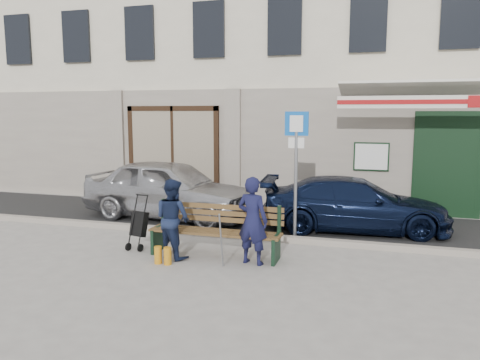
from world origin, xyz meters
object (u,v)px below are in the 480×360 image
at_px(car_silver, 169,189).
at_px(bench, 213,231).
at_px(car_navy, 355,204).
at_px(stroller, 139,225).
at_px(parking_sign, 296,155).
at_px(man, 253,221).
at_px(woman, 173,218).

xyz_separation_m(car_silver, bench, (2.03, -2.56, -0.27)).
height_order(car_navy, stroller, car_navy).
distance_m(bench, stroller, 1.51).
height_order(car_silver, bench, car_silver).
bearing_deg(parking_sign, man, -98.59).
bearing_deg(bench, man, -14.91).
bearing_deg(car_navy, man, 145.52).
distance_m(parking_sign, man, 2.11).
distance_m(car_silver, man, 3.96).
height_order(car_navy, bench, car_navy).
bearing_deg(stroller, car_silver, 115.07).
distance_m(bench, woman, 0.75).
xyz_separation_m(man, woman, (-1.45, -0.05, -0.05)).
relative_size(car_navy, man, 2.66).
height_order(woman, stroller, woman).
xyz_separation_m(bench, stroller, (-1.50, 0.06, -0.01)).
bearing_deg(man, car_navy, -105.82).
relative_size(man, woman, 1.06).
bearing_deg(parking_sign, stroller, -145.89).
bearing_deg(car_navy, car_silver, 84.96).
bearing_deg(man, stroller, 6.16).
distance_m(car_navy, bench, 3.52).
distance_m(parking_sign, bench, 2.39).
distance_m(car_silver, stroller, 2.58).
height_order(parking_sign, stroller, parking_sign).
bearing_deg(woman, car_navy, -112.54).
bearing_deg(woman, parking_sign, -111.22).
distance_m(woman, stroller, 0.94).
distance_m(car_navy, parking_sign, 1.90).
xyz_separation_m(car_silver, woman, (1.38, -2.83, -0.02)).
bearing_deg(car_silver, bench, -134.76).
distance_m(bench, man, 0.88).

